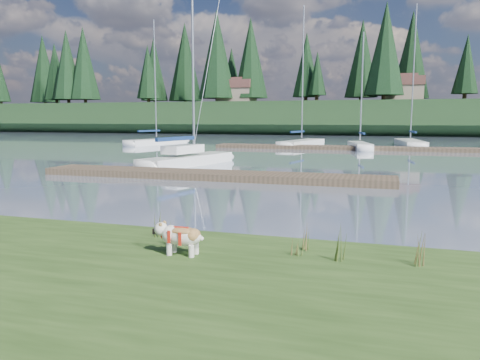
% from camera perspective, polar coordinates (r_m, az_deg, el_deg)
% --- Properties ---
extents(ground, '(200.00, 200.00, 0.00)m').
position_cam_1_polar(ground, '(40.62, 12.34, 3.65)').
color(ground, '#7D8CA5').
rests_on(ground, ground).
extents(bank, '(60.00, 9.00, 0.35)m').
position_cam_1_polar(bank, '(6.09, -19.54, -17.32)').
color(bank, '#34501E').
rests_on(bank, ground).
extents(ridge, '(200.00, 20.00, 5.00)m').
position_cam_1_polar(ridge, '(83.45, 14.93, 7.24)').
color(ridge, black).
rests_on(ridge, ground).
extents(bulldog, '(0.89, 0.39, 0.54)m').
position_cam_1_polar(bulldog, '(8.15, -7.22, -6.70)').
color(bulldog, silver).
rests_on(bulldog, bank).
extents(sailboat_main, '(3.37, 8.11, 11.54)m').
position_cam_1_polar(sailboat_main, '(27.10, -5.68, 2.78)').
color(sailboat_main, white).
rests_on(sailboat_main, ground).
extents(dock_near, '(16.00, 2.00, 0.30)m').
position_cam_1_polar(dock_near, '(20.90, -3.69, 0.61)').
color(dock_near, '#4C3D2C').
rests_on(dock_near, ground).
extents(dock_far, '(26.00, 2.20, 0.30)m').
position_cam_1_polar(dock_far, '(40.49, 15.17, 3.76)').
color(dock_far, '#4C3D2C').
rests_on(dock_far, ground).
extents(sailboat_bg_0, '(3.97, 8.62, 12.25)m').
position_cam_1_polar(sailboat_bg_0, '(48.24, -9.53, 4.70)').
color(sailboat_bg_0, white).
rests_on(sailboat_bg_0, ground).
extents(sailboat_bg_1, '(3.61, 8.93, 12.99)m').
position_cam_1_polar(sailboat_bg_1, '(45.47, 7.89, 4.57)').
color(sailboat_bg_1, white).
rests_on(sailboat_bg_1, ground).
extents(sailboat_bg_2, '(2.59, 6.58, 9.87)m').
position_cam_1_polar(sailboat_bg_2, '(41.89, 14.28, 4.16)').
color(sailboat_bg_2, white).
rests_on(sailboat_bg_2, ground).
extents(sailboat_bg_3, '(2.79, 9.15, 13.12)m').
position_cam_1_polar(sailboat_bg_3, '(48.01, 19.88, 4.34)').
color(sailboat_bg_3, white).
rests_on(sailboat_bg_3, ground).
extents(weed_0, '(0.17, 0.14, 0.50)m').
position_cam_1_polar(weed_0, '(8.76, -8.63, -6.59)').
color(weed_0, '#475B23').
rests_on(weed_0, bank).
extents(weed_1, '(0.17, 0.14, 0.50)m').
position_cam_1_polar(weed_1, '(8.49, 7.70, -7.04)').
color(weed_1, '#475B23').
rests_on(weed_1, bank).
extents(weed_2, '(0.17, 0.14, 0.69)m').
position_cam_1_polar(weed_2, '(7.90, 12.50, -7.66)').
color(weed_2, '#475B23').
rests_on(weed_2, bank).
extents(weed_3, '(0.17, 0.14, 0.58)m').
position_cam_1_polar(weed_3, '(9.38, -9.77, -5.44)').
color(weed_3, '#475B23').
rests_on(weed_3, bank).
extents(weed_4, '(0.17, 0.14, 0.36)m').
position_cam_1_polar(weed_4, '(8.16, 7.11, -8.05)').
color(weed_4, '#475B23').
rests_on(weed_4, bank).
extents(weed_5, '(0.17, 0.14, 0.61)m').
position_cam_1_polar(weed_5, '(8.05, 21.17, -7.96)').
color(weed_5, '#475B23').
rests_on(weed_5, bank).
extents(mud_lip, '(60.00, 0.50, 0.14)m').
position_cam_1_polar(mud_lip, '(9.77, -3.83, -7.98)').
color(mud_lip, '#33281C').
rests_on(mud_lip, ground).
extents(conifer_0, '(5.72, 5.72, 14.15)m').
position_cam_1_polar(conifer_0, '(97.45, -20.33, 13.02)').
color(conifer_0, '#382619').
rests_on(conifer_0, ridge).
extents(conifer_1, '(4.40, 4.40, 11.30)m').
position_cam_1_polar(conifer_1, '(92.63, -11.16, 12.81)').
color(conifer_1, '#382619').
rests_on(conifer_1, ridge).
extents(conifer_2, '(6.60, 6.60, 16.05)m').
position_cam_1_polar(conifer_2, '(84.07, -2.84, 15.03)').
color(conifer_2, '#382619').
rests_on(conifer_2, ridge).
extents(conifer_3, '(4.84, 4.84, 12.25)m').
position_cam_1_polar(conifer_3, '(83.95, 8.10, 13.74)').
color(conifer_3, '#382619').
rests_on(conifer_3, ridge).
extents(conifer_4, '(6.16, 6.16, 15.10)m').
position_cam_1_polar(conifer_4, '(77.09, 17.30, 15.04)').
color(conifer_4, '#382619').
rests_on(conifer_4, ridge).
extents(conifer_5, '(3.96, 3.96, 10.35)m').
position_cam_1_polar(conifer_5, '(81.63, 25.89, 12.60)').
color(conifer_5, '#382619').
rests_on(conifer_5, ridge).
extents(house_0, '(6.30, 5.30, 4.65)m').
position_cam_1_polar(house_0, '(84.42, -0.40, 10.76)').
color(house_0, gray).
rests_on(house_0, ridge).
extents(house_1, '(6.30, 5.30, 4.65)m').
position_cam_1_polar(house_1, '(81.56, 19.28, 10.45)').
color(house_1, gray).
rests_on(house_1, ridge).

